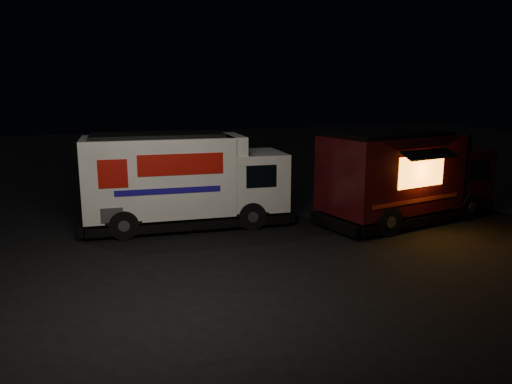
{
  "coord_description": "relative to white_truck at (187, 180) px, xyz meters",
  "views": [
    {
      "loc": [
        -4.52,
        -12.8,
        4.47
      ],
      "look_at": [
        1.1,
        2.0,
        1.17
      ],
      "focal_mm": 35.0,
      "sensor_mm": 36.0,
      "label": 1
    }
  ],
  "objects": [
    {
      "name": "ground",
      "position": [
        0.95,
        -2.97,
        -1.54
      ],
      "size": [
        80.0,
        80.0,
        0.0
      ],
      "primitive_type": "plane",
      "color": "black",
      "rests_on": "ground"
    },
    {
      "name": "white_truck",
      "position": [
        0.0,
        0.0,
        0.0
      ],
      "size": [
        6.98,
        2.95,
        3.08
      ],
      "primitive_type": null,
      "rotation": [
        0.0,
        0.0,
        -0.09
      ],
      "color": "white",
      "rests_on": "ground"
    },
    {
      "name": "red_truck",
      "position": [
        7.25,
        -1.95,
        -0.0
      ],
      "size": [
        6.92,
        3.54,
        3.07
      ],
      "primitive_type": null,
      "rotation": [
        0.0,
        0.0,
        0.18
      ],
      "color": "#3D0D0B",
      "rests_on": "ground"
    }
  ]
}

